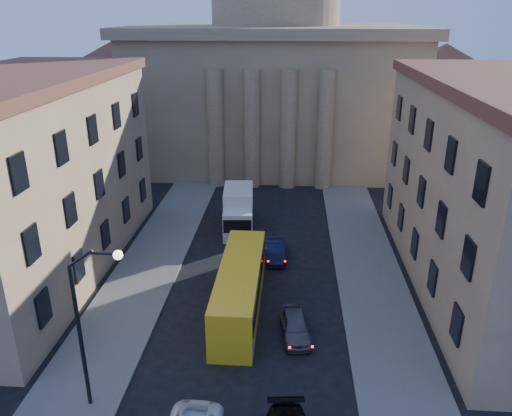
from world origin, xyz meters
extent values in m
cube|color=#5E5C56|center=(-8.50, 18.00, 0.07)|extent=(5.00, 60.00, 0.15)
cube|color=#5E5C56|center=(8.50, 18.00, 0.07)|extent=(5.00, 60.00, 0.15)
cube|color=#7A674B|center=(0.00, 56.00, 8.00)|extent=(34.00, 26.00, 16.00)
cube|color=#7A674B|center=(0.00, 56.00, 16.40)|extent=(35.50, 27.50, 1.20)
cube|color=#7A674B|center=(-21.00, 54.00, 5.50)|extent=(13.00, 13.00, 11.00)
cone|color=brown|center=(-21.00, 54.00, 13.00)|extent=(26.02, 26.02, 4.00)
cube|color=#7A674B|center=(21.00, 54.00, 5.50)|extent=(13.00, 13.00, 11.00)
cone|color=brown|center=(21.00, 54.00, 13.00)|extent=(26.02, 26.02, 4.00)
cylinder|color=#7A674B|center=(-6.00, 42.80, 6.50)|extent=(1.80, 1.80, 13.00)
cylinder|color=#7A674B|center=(-2.00, 42.80, 6.50)|extent=(1.80, 1.80, 13.00)
cylinder|color=#7A674B|center=(2.00, 42.80, 6.50)|extent=(1.80, 1.80, 13.00)
cylinder|color=#7A674B|center=(6.00, 42.80, 6.50)|extent=(1.80, 1.80, 13.00)
cube|color=tan|center=(-17.00, 22.00, 7.00)|extent=(11.00, 26.00, 14.00)
cube|color=brown|center=(-17.00, 22.00, 14.30)|extent=(11.60, 26.60, 0.80)
cube|color=tan|center=(17.00, 22.00, 7.00)|extent=(11.00, 26.00, 14.00)
cylinder|color=black|center=(-7.50, 8.00, 4.00)|extent=(0.20, 0.20, 8.00)
cylinder|color=black|center=(-6.95, 8.00, 8.35)|extent=(1.30, 0.12, 0.96)
cylinder|color=black|center=(-5.95, 8.00, 8.65)|extent=(1.30, 0.12, 0.12)
sphere|color=white|center=(-5.20, 8.00, 8.60)|extent=(0.44, 0.44, 0.44)
imported|color=#4D4D52|center=(2.87, 14.58, 0.70)|extent=(2.18, 4.32, 1.41)
imported|color=black|center=(1.31, 24.87, 0.70)|extent=(1.76, 4.36, 1.41)
cube|color=yellow|center=(-0.80, 17.24, 1.61)|extent=(2.66, 11.44, 3.22)
cube|color=black|center=(-0.80, 17.24, 2.13)|extent=(2.72, 10.82, 1.14)
cylinder|color=black|center=(-1.86, 13.10, 0.52)|extent=(0.32, 1.04, 1.04)
cylinder|color=black|center=(0.22, 13.08, 0.52)|extent=(0.32, 1.04, 1.04)
cylinder|color=black|center=(-1.82, 21.41, 0.52)|extent=(0.32, 1.04, 1.04)
cylinder|color=black|center=(0.26, 21.39, 0.52)|extent=(0.32, 1.04, 1.04)
cube|color=silver|center=(-2.14, 28.57, 1.31)|extent=(2.70, 2.80, 2.61)
cube|color=black|center=(-2.04, 27.32, 1.63)|extent=(2.40, 0.32, 1.20)
cube|color=silver|center=(-2.37, 31.51, 1.91)|extent=(2.97, 4.77, 3.38)
cylinder|color=black|center=(-3.19, 28.05, 0.49)|extent=(0.38, 1.00, 0.98)
cylinder|color=black|center=(-1.02, 28.22, 0.49)|extent=(0.38, 1.00, 0.98)
cylinder|color=black|center=(-3.53, 32.40, 0.49)|extent=(0.38, 1.00, 0.98)
cylinder|color=black|center=(-1.36, 32.57, 0.49)|extent=(0.38, 1.00, 0.98)
camera|label=1|loc=(2.28, -11.24, 18.62)|focal=35.00mm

